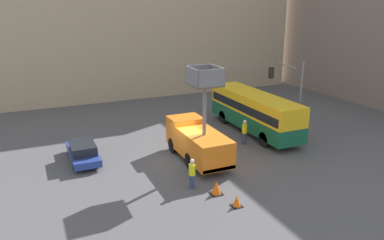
{
  "coord_description": "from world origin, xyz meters",
  "views": [
    {
      "loc": [
        -9.16,
        -22.09,
        10.34
      ],
      "look_at": [
        0.94,
        0.43,
        2.66
      ],
      "focal_mm": 35.0,
      "sensor_mm": 36.0,
      "label": 1
    }
  ],
  "objects_px": {
    "traffic_light_pole": "(290,88)",
    "parked_car_curbside": "(83,151)",
    "road_worker_near_truck": "(192,174)",
    "traffic_cone_mid_road": "(216,188)",
    "city_bus": "(254,110)",
    "traffic_cone_near_truck": "(237,201)",
    "utility_truck": "(197,139)",
    "road_worker_directing": "(245,132)"
  },
  "relations": [
    {
      "from": "traffic_cone_near_truck",
      "to": "parked_car_curbside",
      "type": "bearing_deg",
      "value": 124.3
    },
    {
      "from": "road_worker_near_truck",
      "to": "traffic_cone_mid_road",
      "type": "relative_size",
      "value": 2.31
    },
    {
      "from": "road_worker_near_truck",
      "to": "traffic_light_pole",
      "type": "bearing_deg",
      "value": 137.6
    },
    {
      "from": "traffic_cone_near_truck",
      "to": "traffic_cone_mid_road",
      "type": "distance_m",
      "value": 1.7
    },
    {
      "from": "utility_truck",
      "to": "road_worker_near_truck",
      "type": "distance_m",
      "value": 4.13
    },
    {
      "from": "city_bus",
      "to": "traffic_cone_near_truck",
      "type": "height_order",
      "value": "city_bus"
    },
    {
      "from": "traffic_light_pole",
      "to": "road_worker_directing",
      "type": "height_order",
      "value": "traffic_light_pole"
    },
    {
      "from": "traffic_light_pole",
      "to": "utility_truck",
      "type": "bearing_deg",
      "value": -170.82
    },
    {
      "from": "parked_car_curbside",
      "to": "traffic_light_pole",
      "type": "bearing_deg",
      "value": -6.12
    },
    {
      "from": "road_worker_near_truck",
      "to": "parked_car_curbside",
      "type": "relative_size",
      "value": 0.4
    },
    {
      "from": "traffic_cone_mid_road",
      "to": "parked_car_curbside",
      "type": "distance_m",
      "value": 10.0
    },
    {
      "from": "utility_truck",
      "to": "traffic_light_pole",
      "type": "xyz_separation_m",
      "value": [
        8.66,
        1.4,
        2.54
      ]
    },
    {
      "from": "utility_truck",
      "to": "parked_car_curbside",
      "type": "bearing_deg",
      "value": 156.68
    },
    {
      "from": "city_bus",
      "to": "parked_car_curbside",
      "type": "height_order",
      "value": "city_bus"
    },
    {
      "from": "traffic_light_pole",
      "to": "traffic_cone_near_truck",
      "type": "height_order",
      "value": "traffic_light_pole"
    },
    {
      "from": "utility_truck",
      "to": "traffic_cone_mid_road",
      "type": "xyz_separation_m",
      "value": [
        -1.04,
        -4.78,
        -1.16
      ]
    },
    {
      "from": "road_worker_near_truck",
      "to": "road_worker_directing",
      "type": "height_order",
      "value": "road_worker_directing"
    },
    {
      "from": "traffic_light_pole",
      "to": "traffic_cone_near_truck",
      "type": "distance_m",
      "value": 12.77
    },
    {
      "from": "utility_truck",
      "to": "traffic_cone_near_truck",
      "type": "distance_m",
      "value": 6.59
    },
    {
      "from": "road_worker_near_truck",
      "to": "traffic_cone_mid_road",
      "type": "xyz_separation_m",
      "value": [
        0.96,
        -1.22,
        -0.54
      ]
    },
    {
      "from": "traffic_cone_mid_road",
      "to": "city_bus",
      "type": "bearing_deg",
      "value": 46.46
    },
    {
      "from": "road_worker_near_truck",
      "to": "traffic_cone_near_truck",
      "type": "distance_m",
      "value": 3.22
    },
    {
      "from": "traffic_cone_near_truck",
      "to": "parked_car_curbside",
      "type": "height_order",
      "value": "parked_car_curbside"
    },
    {
      "from": "road_worker_directing",
      "to": "traffic_cone_near_truck",
      "type": "bearing_deg",
      "value": -38.93
    },
    {
      "from": "road_worker_near_truck",
      "to": "city_bus",
      "type": "bearing_deg",
      "value": 151.29
    },
    {
      "from": "utility_truck",
      "to": "traffic_cone_mid_road",
      "type": "distance_m",
      "value": 5.03
    },
    {
      "from": "utility_truck",
      "to": "road_worker_near_truck",
      "type": "relative_size",
      "value": 3.6
    },
    {
      "from": "road_worker_near_truck",
      "to": "road_worker_directing",
      "type": "distance_m",
      "value": 8.27
    },
    {
      "from": "road_worker_near_truck",
      "to": "parked_car_curbside",
      "type": "height_order",
      "value": "road_worker_near_truck"
    },
    {
      "from": "traffic_light_pole",
      "to": "traffic_cone_mid_road",
      "type": "relative_size",
      "value": 7.67
    },
    {
      "from": "traffic_cone_mid_road",
      "to": "parked_car_curbside",
      "type": "xyz_separation_m",
      "value": [
        -6.15,
        7.88,
        0.32
      ]
    },
    {
      "from": "traffic_light_pole",
      "to": "road_worker_directing",
      "type": "xyz_separation_m",
      "value": [
        -4.04,
        -0.01,
        -3.1
      ]
    },
    {
      "from": "utility_truck",
      "to": "city_bus",
      "type": "height_order",
      "value": "utility_truck"
    },
    {
      "from": "city_bus",
      "to": "traffic_cone_mid_road",
      "type": "bearing_deg",
      "value": 147.85
    },
    {
      "from": "utility_truck",
      "to": "city_bus",
      "type": "distance_m",
      "value": 7.66
    },
    {
      "from": "traffic_light_pole",
      "to": "parked_car_curbside",
      "type": "distance_m",
      "value": 16.3
    },
    {
      "from": "traffic_light_pole",
      "to": "road_worker_near_truck",
      "type": "relative_size",
      "value": 3.32
    },
    {
      "from": "road_worker_near_truck",
      "to": "road_worker_directing",
      "type": "bearing_deg",
      "value": 149.44
    },
    {
      "from": "parked_car_curbside",
      "to": "city_bus",
      "type": "bearing_deg",
      "value": 1.58
    },
    {
      "from": "city_bus",
      "to": "traffic_cone_near_truck",
      "type": "xyz_separation_m",
      "value": [
        -7.5,
        -9.92,
        -1.63
      ]
    },
    {
      "from": "road_worker_near_truck",
      "to": "parked_car_curbside",
      "type": "xyz_separation_m",
      "value": [
        -5.19,
        6.66,
        -0.22
      ]
    },
    {
      "from": "traffic_light_pole",
      "to": "road_worker_near_truck",
      "type": "distance_m",
      "value": 12.17
    }
  ]
}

